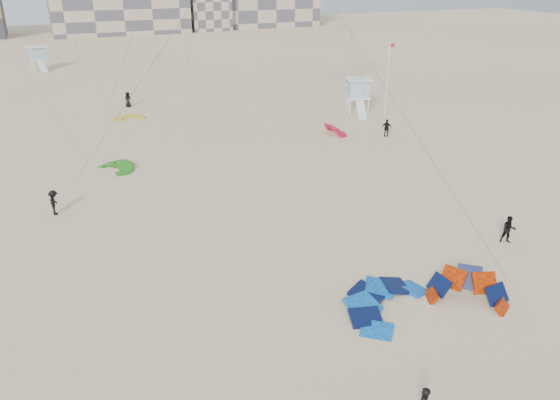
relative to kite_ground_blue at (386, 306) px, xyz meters
name	(u,v)px	position (x,y,z in m)	size (l,w,h in m)	color
ground	(342,367)	(-4.19, -3.09, 0.00)	(320.00, 320.00, 0.00)	beige
kite_ground_blue	(386,306)	(0.00, 0.00, 0.00)	(5.01, 5.18, 0.99)	blue
kite_ground_orange	(466,302)	(3.86, -1.28, 0.00)	(4.02, 2.94, 2.70)	#FF3000
kite_ground_green	(117,169)	(-9.37, 25.38, 0.00)	(3.34, 3.47, 0.89)	#189418
kite_ground_red_far	(335,134)	(12.06, 27.36, 0.00)	(2.85, 2.57, 1.60)	red
kite_ground_yellow	(130,119)	(-5.77, 41.35, 0.00)	(2.97, 3.11, 0.45)	#D3E22A
kitesurfer_b	(509,230)	(10.43, 2.77, 0.86)	(0.83, 0.65, 1.71)	black
kitesurfer_c	(54,203)	(-14.37, 17.84, 0.86)	(1.11, 0.64, 1.72)	black
kitesurfer_d	(387,128)	(16.16, 24.45, 0.87)	(1.01, 0.42, 1.73)	black
kitesurfer_e	(128,99)	(-4.99, 46.93, 0.88)	(0.86, 0.56, 1.76)	black
kitesurfer_f	(351,82)	(24.41, 45.62, 0.86)	(1.59, 0.51, 1.71)	black
lifeguard_tower_near	(358,95)	(18.62, 34.07, 1.90)	(3.50, 5.68, 3.83)	white
lifeguard_tower_far	(38,58)	(-14.05, 77.71, 1.85)	(3.08, 5.35, 3.73)	white
flagpole	(388,76)	(21.18, 32.28, 4.18)	(0.65, 0.10, 7.96)	white
condo_mid	(119,7)	(5.81, 126.91, 6.00)	(32.00, 16.00, 12.00)	tan
condo_fill_right	(208,10)	(27.81, 124.91, 5.00)	(10.00, 10.00, 10.00)	tan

